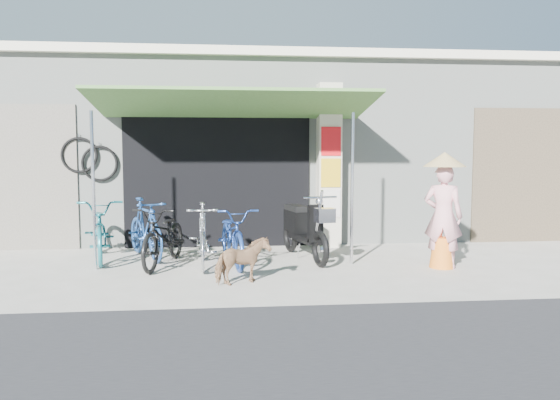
{
  "coord_description": "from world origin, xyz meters",
  "views": [
    {
      "loc": [
        -1.05,
        -7.52,
        1.75
      ],
      "look_at": [
        -0.2,
        1.0,
        1.0
      ],
      "focal_mm": 35.0,
      "sensor_mm": 36.0,
      "label": 1
    }
  ],
  "objects": [
    {
      "name": "bike_blue",
      "position": [
        -2.37,
        1.57,
        0.5
      ],
      "size": [
        1.14,
        1.7,
        1.0
      ],
      "primitive_type": "imported",
      "rotation": [
        0.0,
        0.0,
        0.44
      ],
      "color": "navy",
      "rests_on": "ground"
    },
    {
      "name": "bike_silver",
      "position": [
        -1.41,
        0.83,
        0.49
      ],
      "size": [
        0.52,
        1.64,
        0.98
      ],
      "primitive_type": "imported",
      "rotation": [
        0.0,
        0.0,
        0.04
      ],
      "color": "silver",
      "rests_on": "ground"
    },
    {
      "name": "neighbour_right",
      "position": [
        5.0,
        2.59,
        1.3
      ],
      "size": [
        2.6,
        0.06,
        2.6
      ],
      "primitive_type": "cube",
      "color": "brown",
      "rests_on": "ground"
    },
    {
      "name": "bike_black",
      "position": [
        -2.0,
        0.93,
        0.47
      ],
      "size": [
        0.99,
        1.87,
        0.93
      ],
      "primitive_type": "imported",
      "rotation": [
        0.0,
        0.0,
        -0.22
      ],
      "color": "black",
      "rests_on": "ground"
    },
    {
      "name": "bike_teal",
      "position": [
        -3.09,
        1.51,
        0.51
      ],
      "size": [
        1.08,
        2.03,
        1.01
      ],
      "primitive_type": "imported",
      "rotation": [
        0.0,
        0.0,
        0.23
      ],
      "color": "#18666F",
      "rests_on": "ground"
    },
    {
      "name": "bicycle_shop",
      "position": [
        -0.0,
        5.09,
        1.83
      ],
      "size": [
        12.3,
        5.3,
        3.66
      ],
      "color": "#A3A9A1",
      "rests_on": "ground"
    },
    {
      "name": "neighbour_left",
      "position": [
        -5.0,
        2.59,
        1.3
      ],
      "size": [
        2.6,
        0.06,
        2.6
      ],
      "primitive_type": "cube",
      "color": "#6B665B",
      "rests_on": "ground"
    },
    {
      "name": "street_dog",
      "position": [
        -0.84,
        -0.37,
        0.31
      ],
      "size": [
        0.8,
        0.63,
        0.62
      ],
      "primitive_type": "imported",
      "rotation": [
        0.0,
        0.0,
        2.04
      ],
      "color": "#A07154",
      "rests_on": "ground"
    },
    {
      "name": "moped",
      "position": [
        0.21,
        1.28,
        0.49
      ],
      "size": [
        0.69,
        1.9,
        1.09
      ],
      "rotation": [
        0.0,
        0.0,
        0.22
      ],
      "color": "black",
      "rests_on": "ground"
    },
    {
      "name": "ground",
      "position": [
        0.0,
        0.0,
        0.0
      ],
      "size": [
        80.0,
        80.0,
        0.0
      ],
      "primitive_type": "plane",
      "color": "#AEA89D",
      "rests_on": "ground"
    },
    {
      "name": "bike_navy",
      "position": [
        -0.94,
        0.9,
        0.46
      ],
      "size": [
        0.88,
        1.82,
        0.91
      ],
      "primitive_type": "imported",
      "rotation": [
        0.0,
        0.0,
        0.16
      ],
      "color": "navy",
      "rests_on": "ground"
    },
    {
      "name": "shop_pillar",
      "position": [
        0.85,
        2.45,
        1.5
      ],
      "size": [
        0.42,
        0.44,
        3.0
      ],
      "color": "beige",
      "rests_on": "ground"
    },
    {
      "name": "awning",
      "position": [
        -0.9,
        1.63,
        2.51
      ],
      "size": [
        4.6,
        1.88,
        2.72
      ],
      "color": "#416D31",
      "rests_on": "ground"
    },
    {
      "name": "nun",
      "position": [
        2.22,
        0.38,
        0.87
      ],
      "size": [
        0.69,
        0.64,
        1.75
      ],
      "rotation": [
        0.0,
        0.0,
        2.63
      ],
      "color": "#D38E95",
      "rests_on": "ground"
    }
  ]
}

